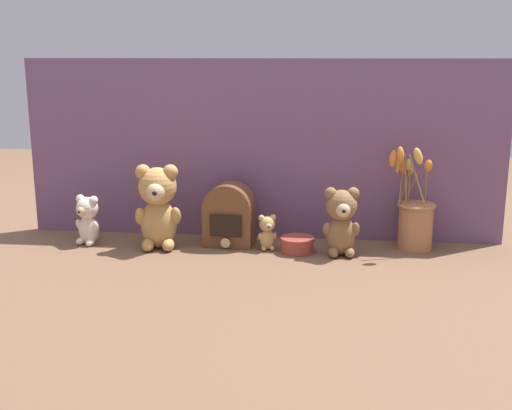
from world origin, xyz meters
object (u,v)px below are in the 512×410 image
Objects in this scene: teddy_bear_medium at (341,220)px; decorative_tin_tall at (297,245)px; teddy_bear_large at (158,205)px; vintage_radio at (229,216)px; flower_vase at (415,219)px; teddy_bear_small at (88,219)px; teddy_bear_tiny at (267,232)px.

decorative_tin_tall is at bearing 176.03° from teddy_bear_medium.
teddy_bear_large is 0.23m from vintage_radio.
flower_vase is at bearing 12.55° from decorative_tin_tall.
teddy_bear_large reaches higher than teddy_bear_medium.
decorative_tin_tall is at bearing -1.43° from teddy_bear_small.
teddy_bear_medium is 0.82m from teddy_bear_small.
teddy_bear_large is 2.53× the size of decorative_tin_tall.
teddy_bear_tiny is (-0.23, 0.03, -0.05)m from teddy_bear_medium.
flower_vase reaches higher than decorative_tin_tall.
flower_vase is at bearing 3.52° from teddy_bear_small.
teddy_bear_tiny is at bearing 168.20° from decorative_tin_tall.
teddy_bear_tiny is at bearing -17.45° from vintage_radio.
vintage_radio reaches higher than decorative_tin_tall.
teddy_bear_small is 0.69m from decorative_tin_tall.
teddy_bear_tiny is 0.34× the size of flower_vase.
teddy_bear_medium is at bearing -3.97° from decorative_tin_tall.
teddy_bear_small is 1.05m from flower_vase.
teddy_bear_medium reaches higher than decorative_tin_tall.
decorative_tin_tall is at bearing -167.45° from flower_vase.
vintage_radio is at bearing 169.00° from teddy_bear_medium.
teddy_bear_medium is 0.63× the size of flower_vase.
teddy_bear_small is at bearing -176.48° from flower_vase.
teddy_bear_large is at bearing 179.22° from teddy_bear_medium.
teddy_bear_medium reaches higher than vintage_radio.
teddy_bear_large is at bearing -4.39° from teddy_bear_small.
flower_vase reaches higher than teddy_bear_tiny.
teddy_bear_tiny is 0.14m from vintage_radio.
teddy_bear_small reaches higher than decorative_tin_tall.
vintage_radio is at bearing 164.95° from decorative_tin_tall.
teddy_bear_medium is at bearing -158.67° from flower_vase.
vintage_radio reaches higher than teddy_bear_small.
flower_vase is 1.66× the size of vintage_radio.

